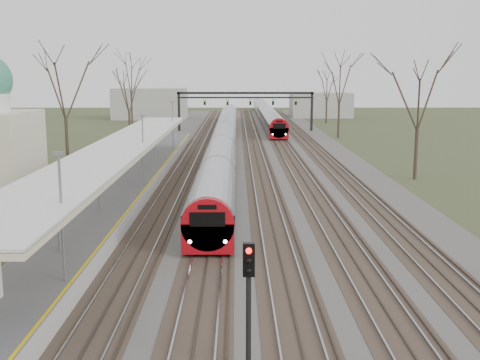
# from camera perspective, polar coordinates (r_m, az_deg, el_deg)

# --- Properties ---
(track_bed) EXTENTS (24.00, 160.00, 0.22)m
(track_bed) POSITION_cam_1_polar(r_m,az_deg,el_deg) (63.72, 0.91, 2.12)
(track_bed) COLOR #474442
(track_bed) RESTS_ON ground
(platform) EXTENTS (3.50, 69.00, 1.00)m
(platform) POSITION_cam_1_polar(r_m,az_deg,el_deg) (47.03, -10.05, -0.36)
(platform) COLOR #9E9B93
(platform) RESTS_ON ground
(canopy) EXTENTS (4.10, 50.00, 3.11)m
(canopy) POSITION_cam_1_polar(r_m,az_deg,el_deg) (42.13, -11.21, 3.11)
(canopy) COLOR slate
(canopy) RESTS_ON platform
(signal_gantry) EXTENTS (21.00, 0.59, 6.08)m
(signal_gantry) POSITION_cam_1_polar(r_m,az_deg,el_deg) (93.17, 0.54, 7.64)
(signal_gantry) COLOR black
(signal_gantry) RESTS_ON ground
(tree_west_far) EXTENTS (5.50, 5.50, 11.33)m
(tree_west_far) POSITION_cam_1_polar(r_m,az_deg,el_deg) (58.30, -16.35, 8.82)
(tree_west_far) COLOR #2D231C
(tree_west_far) RESTS_ON ground
(tree_east_far) EXTENTS (5.00, 5.00, 10.30)m
(tree_east_far) POSITION_cam_1_polar(r_m,az_deg,el_deg) (52.33, 16.61, 7.90)
(tree_east_far) COLOR #2D231C
(tree_east_far) RESTS_ON ground
(train_near) EXTENTS (2.62, 90.21, 3.05)m
(train_near) POSITION_cam_1_polar(r_m,az_deg,el_deg) (73.16, -1.42, 4.27)
(train_near) COLOR #9C9FA6
(train_near) RESTS_ON ground
(train_far) EXTENTS (2.62, 75.21, 3.05)m
(train_far) POSITION_cam_1_polar(r_m,az_deg,el_deg) (116.80, 2.45, 6.45)
(train_far) COLOR #9C9FA6
(train_far) RESTS_ON ground
(signal_post) EXTENTS (0.35, 0.45, 4.10)m
(signal_post) POSITION_cam_1_polar(r_m,az_deg,el_deg) (17.91, 0.82, -10.14)
(signal_post) COLOR black
(signal_post) RESTS_ON ground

